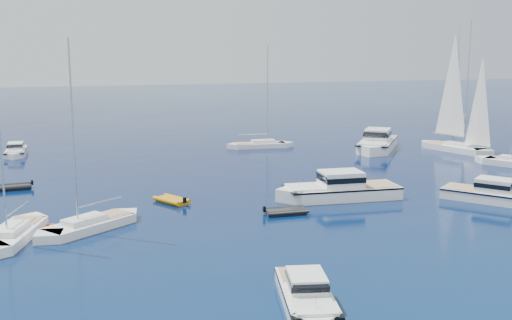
{
  "coord_description": "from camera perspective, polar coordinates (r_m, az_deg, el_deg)",
  "views": [
    {
      "loc": [
        -21.26,
        -30.98,
        12.73
      ],
      "look_at": [
        -3.15,
        24.47,
        2.2
      ],
      "focal_mm": 42.56,
      "sensor_mm": 36.0,
      "label": 1
    }
  ],
  "objects": [
    {
      "name": "motor_cruiser_horizon",
      "position": [
        80.63,
        -21.63,
        0.42
      ],
      "size": [
        2.52,
        7.71,
        2.01
      ],
      "primitive_type": null,
      "rotation": [
        0.0,
        0.0,
        3.12
      ],
      "color": "white",
      "rests_on": "ground"
    },
    {
      "name": "tender_grey_near",
      "position": [
        48.27,
        2.82,
        -5.07
      ],
      "size": [
        3.64,
        2.1,
        0.95
      ],
      "primitive_type": null,
      "rotation": [
        0.0,
        0.0,
        4.67
      ],
      "color": "black",
      "rests_on": "ground"
    },
    {
      "name": "motor_cruiser_distant",
      "position": [
        80.69,
        11.28,
        0.96
      ],
      "size": [
        11.17,
        12.95,
        3.46
      ],
      "primitive_type": null,
      "rotation": [
        0.0,
        0.0,
        2.49
      ],
      "color": "white",
      "rests_on": "ground"
    },
    {
      "name": "sailboat_mid_l",
      "position": [
        45.71,
        -15.38,
        -6.31
      ],
      "size": [
        9.29,
        7.64,
        14.16
      ],
      "primitive_type": null,
      "rotation": [
        0.0,
        0.0,
        2.19
      ],
      "color": "silver",
      "rests_on": "ground"
    },
    {
      "name": "sailboat_sails_r",
      "position": [
        82.16,
        18.26,
        0.8
      ],
      "size": [
        6.22,
        12.02,
        17.11
      ],
      "primitive_type": null,
      "rotation": [
        0.0,
        0.0,
        3.43
      ],
      "color": "silver",
      "rests_on": "ground"
    },
    {
      "name": "tender_grey_far",
      "position": [
        60.93,
        -22.0,
        -2.58
      ],
      "size": [
        3.84,
        2.3,
        0.95
      ],
      "primitive_type": null,
      "rotation": [
        0.0,
        0.0,
        1.65
      ],
      "color": "black",
      "rests_on": "ground"
    },
    {
      "name": "ground",
      "position": [
        39.67,
        15.68,
        -8.88
      ],
      "size": [
        400.0,
        400.0,
        0.0
      ],
      "primitive_type": "plane",
      "color": "#082E51",
      "rests_on": "ground"
    },
    {
      "name": "sailboat_fore",
      "position": [
        45.11,
        -21.83,
        -6.92
      ],
      "size": [
        5.44,
        10.29,
        14.65
      ],
      "primitive_type": null,
      "rotation": [
        0.0,
        0.0,
        2.84
      ],
      "color": "white",
      "rests_on": "ground"
    },
    {
      "name": "sailboat_sails_far",
      "position": [
        117.29,
        18.21,
        3.49
      ],
      "size": [
        10.38,
        11.06,
        17.71
      ],
      "primitive_type": null,
      "rotation": [
        0.0,
        0.0,
        2.41
      ],
      "color": "silver",
      "rests_on": "ground"
    },
    {
      "name": "motor_cruiser_near",
      "position": [
        31.74,
        4.79,
        -13.45
      ],
      "size": [
        4.21,
        8.37,
        2.11
      ],
      "primitive_type": null,
      "rotation": [
        0.0,
        0.0,
        2.91
      ],
      "color": "silver",
      "rests_on": "ground"
    },
    {
      "name": "kayak_orange",
      "position": [
        47.63,
        -19.13,
        -5.85
      ],
      "size": [
        3.13,
        2.38,
        0.3
      ],
      "primitive_type": null,
      "rotation": [
        0.0,
        0.0,
        0.97
      ],
      "color": "#CD3F09",
      "rests_on": "ground"
    },
    {
      "name": "motor_cruiser_centre",
      "position": [
        53.6,
        7.71,
        -3.6
      ],
      "size": [
        12.09,
        4.62,
        3.1
      ],
      "primitive_type": null,
      "rotation": [
        0.0,
        0.0,
        1.48
      ],
      "color": "white",
      "rests_on": "ground"
    },
    {
      "name": "sailboat_centre",
      "position": [
        80.89,
        0.42,
        1.18
      ],
      "size": [
        9.72,
        3.39,
        14.0
      ],
      "primitive_type": null,
      "rotation": [
        0.0,
        0.0,
        4.62
      ],
      "color": "silver",
      "rests_on": "ground"
    },
    {
      "name": "tender_yellow",
      "position": [
        52.12,
        -7.93,
        -4.0
      ],
      "size": [
        3.27,
        3.84,
        0.95
      ],
      "primitive_type": null,
      "rotation": [
        0.0,
        0.0,
        0.51
      ],
      "color": "#C2820B",
      "rests_on": "ground"
    },
    {
      "name": "motor_cruiser_right",
      "position": [
        55.81,
        21.64,
        -3.69
      ],
      "size": [
        8.34,
        9.63,
        2.58
      ],
      "primitive_type": null,
      "rotation": [
        0.0,
        0.0,
        3.79
      ],
      "color": "silver",
      "rests_on": "ground"
    }
  ]
}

